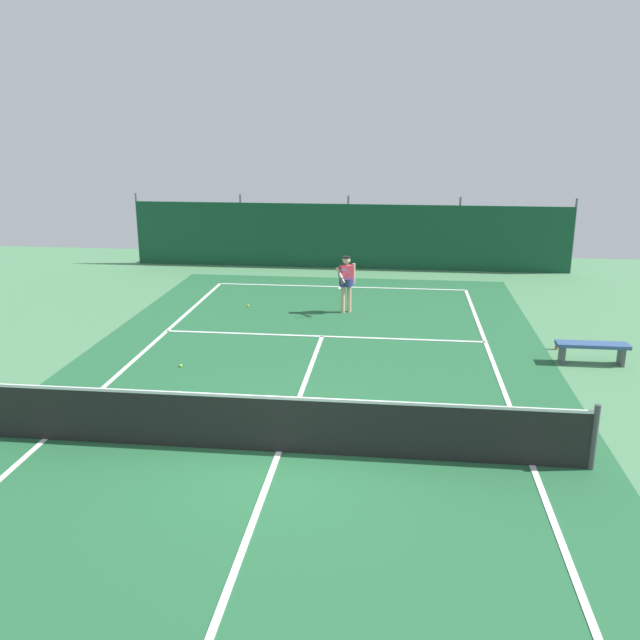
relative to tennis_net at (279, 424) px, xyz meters
name	(u,v)px	position (x,y,z in m)	size (l,w,h in m)	color
ground_plane	(279,452)	(0.00, 0.00, -0.51)	(36.00, 36.00, 0.00)	#4C8456
court_surface	(279,452)	(0.00, 0.00, -0.51)	(11.02, 26.60, 0.01)	#236038
tennis_net	(279,424)	(0.00, 0.00, 0.00)	(10.12, 0.10, 1.10)	black
back_fence	(349,248)	(0.00, 15.50, 0.16)	(16.30, 0.98, 2.70)	#14472D
tennis_player	(346,280)	(0.43, 8.79, 0.45)	(0.56, 0.83, 1.64)	#D8AD8C
tennis_ball_near_player	(181,366)	(-2.90, 3.80, -0.48)	(0.07, 0.07, 0.07)	#CCDB33
tennis_ball_midcourt	(248,306)	(-2.52, 9.07, -0.48)	(0.07, 0.07, 0.07)	#CCDB33
parked_car	(456,236)	(4.19, 17.94, 0.33)	(2.40, 4.39, 1.68)	navy
courtside_bench	(592,348)	(6.31, 5.09, -0.14)	(1.60, 0.40, 0.49)	#335184
water_bottle	(557,345)	(5.76, 6.06, -0.39)	(0.08, 0.08, 0.24)	#D84C38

